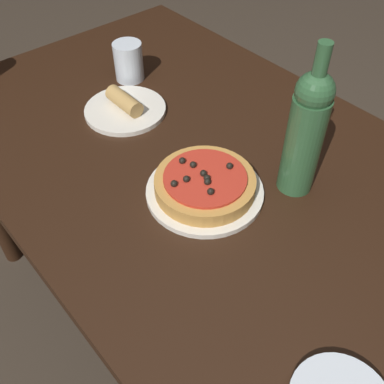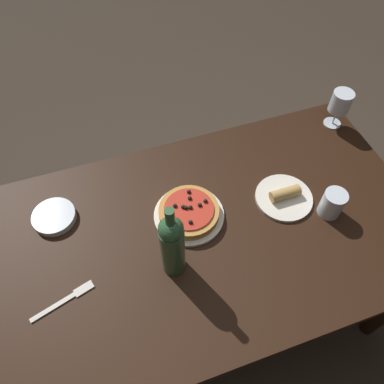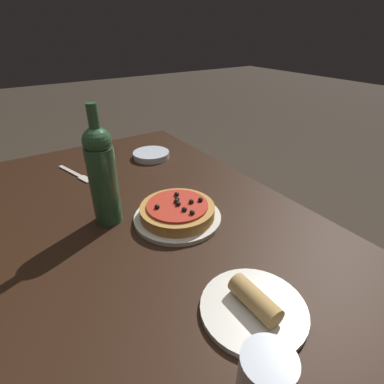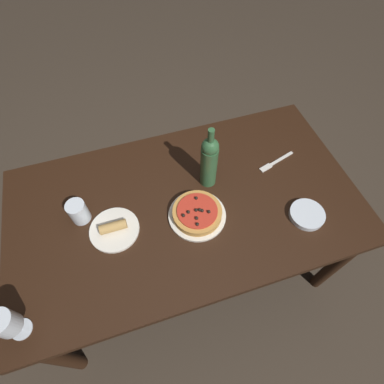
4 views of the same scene
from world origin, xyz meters
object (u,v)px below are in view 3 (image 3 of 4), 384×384
wine_bottle (102,174)px  side_bowl (151,155)px  fork (77,175)px  side_plate (254,307)px  dinner_plate (178,217)px  water_cup (265,382)px  pizza (177,210)px  dining_table (160,257)px

wine_bottle → side_bowl: bearing=138.2°
fork → side_plate: size_ratio=0.97×
dinner_plate → water_cup: water_cup is taller
side_bowl → fork: (-0.00, -0.30, -0.01)m
pizza → side_bowl: 0.46m
pizza → side_plate: pizza is taller
dinner_plate → water_cup: 0.48m
side_bowl → side_plate: (0.78, -0.18, 0.00)m
water_cup → dinner_plate: bearing=163.2°
dining_table → pizza: size_ratio=7.36×
pizza → fork: bearing=-160.1°
wine_bottle → side_plate: bearing=15.0°
dinner_plate → fork: size_ratio=1.23×
dinner_plate → fork: 0.47m
pizza → wine_bottle: size_ratio=0.64×
dinner_plate → side_bowl: side_bowl is taller
dinner_plate → side_plate: bearing=-6.6°
dinner_plate → side_bowl: 0.46m
dining_table → side_plate: 0.33m
dining_table → side_plate: bearing=6.4°
fork → side_plate: 0.79m
water_cup → fork: water_cup is taller
dining_table → dinner_plate: 0.12m
pizza → dinner_plate: bearing=-124.5°
fork → side_plate: side_plate is taller
side_plate → pizza: bearing=173.3°
dining_table → fork: (-0.47, -0.08, 0.08)m
dining_table → wine_bottle: 0.27m
dining_table → wine_bottle: wine_bottle is taller
side_bowl → dining_table: bearing=-24.7°
dining_table → side_plate: size_ratio=7.47×
wine_bottle → water_cup: (0.56, 0.02, -0.09)m
dining_table → pizza: (-0.03, 0.07, 0.11)m
side_bowl → fork: size_ratio=0.74×
dinner_plate → wine_bottle: size_ratio=0.75×
dinner_plate → fork: (-0.44, -0.16, -0.00)m
water_cup → side_bowl: bearing=162.7°
dining_table → water_cup: size_ratio=14.81×
dining_table → water_cup: 0.46m
pizza → fork: pizza is taller
dinner_plate → wine_bottle: wine_bottle is taller
wine_bottle → water_cup: bearing=1.9°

